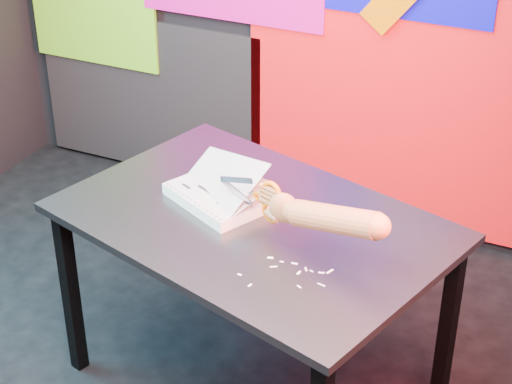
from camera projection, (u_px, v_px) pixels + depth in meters
The scene contains 7 objects.
room at pixel (93, 46), 2.65m from camera, with size 3.01×3.01×2.71m.
backdrop at pixel (292, 27), 3.97m from camera, with size 2.88×0.05×2.08m.
work_table at pixel (253, 239), 2.95m from camera, with size 1.48×1.19×0.75m.
printout_stack at pixel (220, 195), 3.00m from camera, with size 0.42×0.38×0.18m.
scissors at pixel (267, 200), 2.77m from camera, with size 0.26×0.09×0.15m.
hand_forearm at pixel (326, 217), 2.61m from camera, with size 0.47×0.19×0.18m.
paper_clippings at pixel (295, 271), 2.64m from camera, with size 0.27×0.19×0.00m.
Camera 1 is at (1.52, -2.07, 2.29)m, focal length 60.00 mm.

